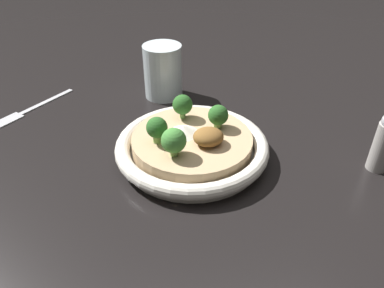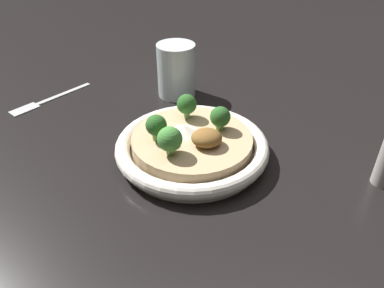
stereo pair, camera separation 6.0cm
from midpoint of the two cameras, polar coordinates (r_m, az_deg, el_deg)
ground_plane at (r=0.61m, az=-2.80°, el=-1.99°), size 6.00×6.00×0.00m
risotto_bowl at (r=0.60m, az=-2.85°, el=-0.47°), size 0.25×0.25×0.04m
cheese_sprinkle at (r=0.59m, az=-4.21°, el=2.13°), size 0.05×0.05×0.01m
crispy_onion_garnish at (r=0.56m, az=-0.51°, el=1.01°), size 0.05×0.04×0.03m
broccoli_front_left at (r=0.53m, az=-5.99°, el=0.37°), size 0.04×0.04×0.04m
broccoli_right at (r=0.60m, az=1.17°, el=4.26°), size 0.03×0.03×0.04m
broccoli_back_left at (r=0.63m, az=-4.20°, el=5.88°), size 0.03×0.03×0.04m
broccoli_left at (r=0.57m, az=-8.38°, el=2.27°), size 0.03×0.03×0.04m
drinking_glass at (r=0.78m, az=-6.68°, el=10.89°), size 0.08×0.08×0.11m
fork_utensil at (r=0.81m, az=-25.79°, el=4.57°), size 0.14×0.15×0.00m
pepper_shaker at (r=0.61m, az=24.85°, el=0.20°), size 0.03×0.03×0.10m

